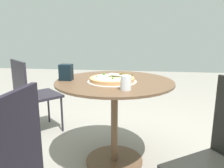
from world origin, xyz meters
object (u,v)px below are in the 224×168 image
Objects in this scene: patio_table at (114,102)px; napkin_dispenser at (66,72)px; pizza_server at (120,74)px; patio_chair_corner at (32,91)px; pizza_on_tray at (112,79)px; drinking_cup at (126,83)px.

napkin_dispenser reaches higher than patio_table.
patio_table is 7.37× the size of napkin_dispenser.
patio_chair_corner reaches higher than pizza_server.
napkin_dispenser is (0.00, -0.46, 0.01)m from pizza_server.
drinking_cup is (0.26, 0.13, 0.03)m from pizza_on_tray.
pizza_on_tray is 0.29m from drinking_cup.
drinking_cup is at bearing 55.45° from patio_chair_corner.
pizza_on_tray is at bearing -81.07° from pizza_server.
napkin_dispenser is at bearing -91.15° from pizza_on_tray.
pizza_server is at bearing 62.89° from patio_table.
drinking_cup is 0.12× the size of patio_chair_corner.
patio_chair_corner is (-0.77, -1.12, -0.30)m from drinking_cup.
patio_chair_corner is at bearing -115.31° from patio_table.
napkin_dispenser is 0.84m from patio_chair_corner.
patio_table is 0.40m from drinking_cup.
napkin_dispenser is (-0.01, -0.39, 0.05)m from pizza_on_tray.
drinking_cup is at bearing -27.30° from napkin_dispenser.
pizza_on_tray reaches higher than patio_table.
napkin_dispenser is at bearing 49.74° from patio_chair_corner.
patio_table is 2.44× the size of pizza_on_tray.
patio_table is 4.63× the size of pizza_server.
patio_table is at bearing 3.79° from napkin_dispenser.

